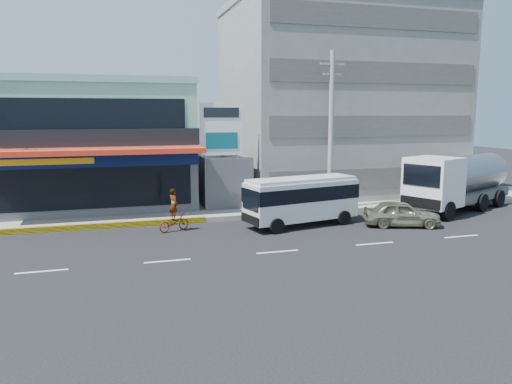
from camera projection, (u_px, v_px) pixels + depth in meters
The scene contains 12 objects.
ground at pixel (278, 252), 22.80m from camera, with size 120.00×120.00×0.00m, color black.
sidewalk at pixel (302, 206), 33.18m from camera, with size 70.00×5.00×0.30m, color gray.
shop_building at pixel (95, 148), 33.10m from camera, with size 12.40×11.70×8.00m.
concrete_building at pixel (337, 103), 38.71m from camera, with size 16.00×12.00×14.00m, color gray.
gap_structure at pixel (220, 180), 33.88m from camera, with size 3.00×6.00×3.50m, color #47464C.
satellite_dish at pixel (223, 155), 32.64m from camera, with size 1.50×1.50×0.15m, color slate.
billboard at pixel (221, 135), 30.58m from camera, with size 2.60×0.18×6.90m.
utility_pole_near at pixel (331, 131), 30.68m from camera, with size 1.60×0.30×10.00m.
minibus at pixel (301, 197), 27.86m from camera, with size 6.78×3.37×2.72m.
sedan at pixel (402, 214), 27.84m from camera, with size 1.69×4.20×1.43m, color tan.
tanker_truck at pixel (456, 181), 32.17m from camera, with size 9.47×6.15×3.62m.
motorcycle_rider at pixel (174, 217), 26.67m from camera, with size 1.90×1.32×2.31m.
Camera 1 is at (-7.27, -20.87, 6.30)m, focal length 35.00 mm.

